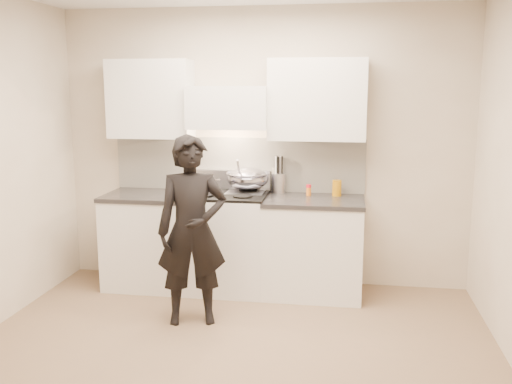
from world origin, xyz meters
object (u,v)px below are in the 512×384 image
wok (248,178)px  person (192,231)px  counter_right (314,246)px  utensil_crock (278,182)px  stove (227,241)px

wok → person: bearing=-107.1°
person → counter_right: bearing=24.9°
counter_right → utensil_crock: utensil_crock is taller
stove → person: 0.88m
person → stove: bearing=65.8°
utensil_crock → person: bearing=-118.7°
stove → counter_right: stove is taller
utensil_crock → person: person is taller
counter_right → utensil_crock: bearing=146.3°
wok → person: 1.05m
stove → person: size_ratio=0.61×
counter_right → person: (-0.95, -0.82, 0.32)m
stove → utensil_crock: (0.46, 0.25, 0.56)m
wok → utensil_crock: size_ratio=1.44×
stove → wok: (0.18, 0.14, 0.60)m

